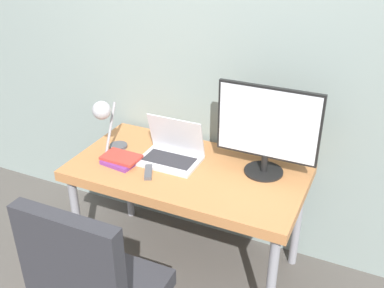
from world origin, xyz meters
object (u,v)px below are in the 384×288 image
at_px(laptop, 172,152).
at_px(book_stack, 121,160).
at_px(desk_lamp, 104,116).
at_px(monitor, 267,128).
at_px(office_chair, 93,288).

xyz_separation_m(laptop, book_stack, (-0.25, -0.15, -0.03)).
distance_m(laptop, desk_lamp, 0.44).
bearing_deg(book_stack, desk_lamp, 160.33).
xyz_separation_m(laptop, desk_lamp, (-0.37, -0.11, 0.20)).
xyz_separation_m(laptop, monitor, (0.53, 0.09, 0.22)).
bearing_deg(book_stack, monitor, 17.46).
bearing_deg(desk_lamp, laptop, 16.54).
bearing_deg(monitor, laptop, -169.95).
bearing_deg(desk_lamp, monitor, 12.77).
distance_m(laptop, monitor, 0.58).
bearing_deg(laptop, monitor, 10.05).
distance_m(laptop, office_chair, 0.93).
relative_size(monitor, office_chair, 0.55).
bearing_deg(office_chair, book_stack, 113.42).
bearing_deg(office_chair, laptop, 94.67).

